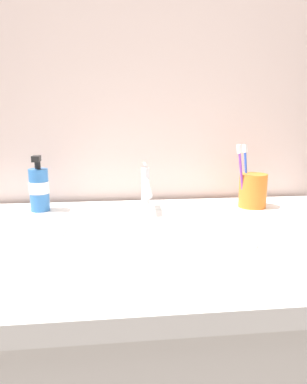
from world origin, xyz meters
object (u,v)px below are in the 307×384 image
(toothbrush_purple, at_px, (241,172))
(soap_dispenser, at_px, (39,188))
(toothbrush_cup, at_px, (253,191))
(faucet, at_px, (146,187))
(toothbrush_blue, at_px, (246,170))

(toothbrush_purple, distance_m, soap_dispenser, 0.57)
(toothbrush_purple, height_order, soap_dispenser, toothbrush_purple)
(toothbrush_cup, height_order, toothbrush_purple, toothbrush_purple)
(toothbrush_cup, relative_size, soap_dispenser, 0.63)
(faucet, bearing_deg, toothbrush_purple, -5.78)
(soap_dispenser, bearing_deg, toothbrush_cup, -2.57)
(toothbrush_cup, height_order, soap_dispenser, soap_dispenser)
(toothbrush_purple, xyz_separation_m, soap_dispenser, (-0.57, 0.04, -0.04))
(toothbrush_purple, bearing_deg, toothbrush_blue, 51.59)
(soap_dispenser, bearing_deg, faucet, -3.00)
(toothbrush_cup, distance_m, toothbrush_blue, 0.06)
(faucet, xyz_separation_m, soap_dispenser, (-0.30, 0.02, -0.00))
(faucet, distance_m, toothbrush_purple, 0.27)
(faucet, xyz_separation_m, toothbrush_purple, (0.27, -0.03, 0.04))
(toothbrush_cup, xyz_separation_m, toothbrush_purple, (-0.04, -0.02, 0.06))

